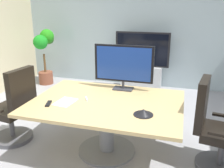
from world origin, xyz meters
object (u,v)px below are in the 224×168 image
at_px(office_chair_left, 15,112).
at_px(tv_monitor, 124,65).
at_px(office_chair_right, 215,133).
at_px(conference_table, 107,113).
at_px(remote_control, 49,104).
at_px(wall_display_unit, 142,70).
at_px(potted_plant, 44,50).
at_px(conference_phone, 143,112).

bearing_deg(office_chair_left, tv_monitor, 121.43).
bearing_deg(office_chair_left, office_chair_right, 100.82).
distance_m(office_chair_left, office_chair_right, 2.63).
height_order(conference_table, remote_control, remote_control).
xyz_separation_m(wall_display_unit, potted_plant, (-2.29, -0.28, 0.41)).
distance_m(office_chair_left, wall_display_unit, 3.06).
height_order(office_chair_right, tv_monitor, tv_monitor).
bearing_deg(remote_control, conference_phone, -15.63).
bearing_deg(conference_table, tv_monitor, 79.74).
distance_m(wall_display_unit, potted_plant, 2.35).
relative_size(tv_monitor, wall_display_unit, 0.64).
xyz_separation_m(tv_monitor, potted_plant, (-2.38, 1.86, -0.23)).
relative_size(potted_plant, conference_phone, 6.05).
relative_size(office_chair_right, potted_plant, 0.82).
xyz_separation_m(wall_display_unit, remote_control, (-0.66, -2.94, 0.29)).
bearing_deg(wall_display_unit, office_chair_right, -63.36).
bearing_deg(potted_plant, conference_phone, -43.33).
bearing_deg(wall_display_unit, conference_phone, -80.12).
height_order(potted_plant, conference_phone, potted_plant).
height_order(conference_phone, remote_control, conference_phone).
bearing_deg(conference_phone, remote_control, -178.86).
distance_m(potted_plant, conference_phone, 3.85).
xyz_separation_m(office_chair_right, conference_phone, (-0.80, -0.31, 0.30)).
bearing_deg(potted_plant, office_chair_right, -32.93).
xyz_separation_m(conference_table, office_chair_right, (1.31, 0.04, -0.10)).
bearing_deg(wall_display_unit, remote_control, -102.58).
bearing_deg(office_chair_left, remote_control, 81.98).
distance_m(conference_table, remote_control, 0.74).
xyz_separation_m(office_chair_left, potted_plant, (-0.98, 2.48, 0.40)).
height_order(tv_monitor, remote_control, tv_monitor).
distance_m(wall_display_unit, conference_phone, 2.98).
xyz_separation_m(conference_phone, remote_control, (-1.17, -0.02, -0.02)).
relative_size(conference_table, wall_display_unit, 1.44).
relative_size(tv_monitor, conference_phone, 3.82).
bearing_deg(conference_phone, potted_plant, 136.67).
bearing_deg(office_chair_right, potted_plant, 66.96).
height_order(office_chair_right, potted_plant, potted_plant).
xyz_separation_m(conference_table, potted_plant, (-2.29, 2.37, 0.30)).
xyz_separation_m(office_chair_right, remote_control, (-1.97, -0.33, 0.27)).
xyz_separation_m(office_chair_left, wall_display_unit, (1.32, 2.76, -0.01)).
bearing_deg(office_chair_right, office_chair_left, 103.13).
bearing_deg(remote_control, office_chair_right, -7.16).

